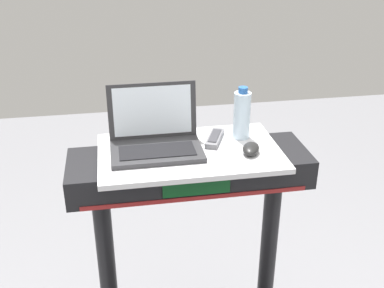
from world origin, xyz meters
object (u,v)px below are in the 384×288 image
at_px(computer_mouse, 251,149).
at_px(water_bottle, 242,115).
at_px(laptop, 155,138).
at_px(tv_remote, 215,138).

xyz_separation_m(computer_mouse, water_bottle, (0.00, 0.14, 0.08)).
bearing_deg(laptop, water_bottle, 7.45).
xyz_separation_m(computer_mouse, tv_remote, (-0.11, 0.13, -0.01)).
distance_m(laptop, water_bottle, 0.35).
bearing_deg(laptop, computer_mouse, -15.67).
height_order(laptop, water_bottle, laptop).
distance_m(water_bottle, tv_remote, 0.14).
relative_size(laptop, water_bottle, 1.62).
xyz_separation_m(laptop, computer_mouse, (0.34, -0.09, -0.03)).
bearing_deg(tv_remote, computer_mouse, -49.48).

